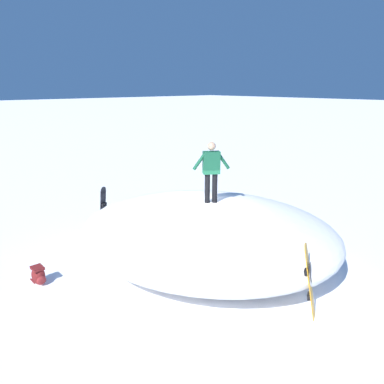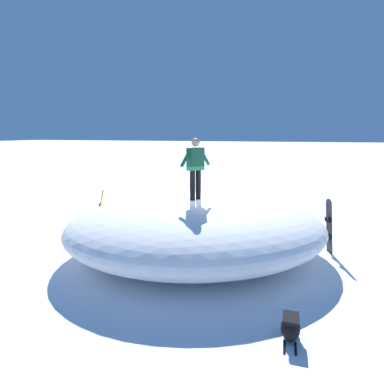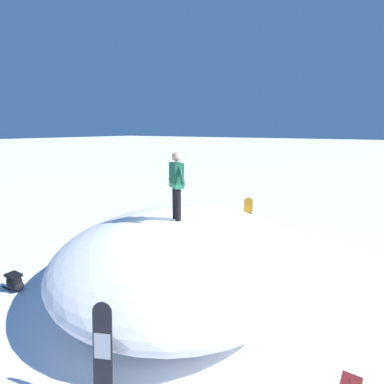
# 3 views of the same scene
# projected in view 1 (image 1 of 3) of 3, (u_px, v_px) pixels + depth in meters

# --- Properties ---
(ground) EXTENTS (240.00, 240.00, 0.00)m
(ground) POSITION_uv_depth(u_px,v_px,m) (186.00, 261.00, 10.05)
(ground) COLOR white
(snow_mound) EXTENTS (8.83, 8.26, 1.60)m
(snow_mound) POSITION_uv_depth(u_px,v_px,m) (207.00, 232.00, 9.99)
(snow_mound) COLOR white
(snow_mound) RESTS_ON ground
(snowboarder_standing) EXTENTS (0.62, 0.88, 1.63)m
(snowboarder_standing) POSITION_uv_depth(u_px,v_px,m) (211.00, 169.00, 9.63)
(snowboarder_standing) COLOR black
(snowboarder_standing) RESTS_ON snow_mound
(snowboard_primary_upright) EXTENTS (0.28, 0.32, 1.57)m
(snowboard_primary_upright) POSITION_uv_depth(u_px,v_px,m) (103.00, 209.00, 11.75)
(snowboard_primary_upright) COLOR black
(snowboard_primary_upright) RESTS_ON ground
(snowboard_secondary_upright) EXTENTS (0.42, 0.40, 1.62)m
(snowboard_secondary_upright) POSITION_uv_depth(u_px,v_px,m) (309.00, 280.00, 7.45)
(snowboard_secondary_upright) COLOR orange
(snowboard_secondary_upright) RESTS_ON ground
(backpack_near) EXTENTS (0.31, 0.66, 0.42)m
(backpack_near) POSITION_uv_depth(u_px,v_px,m) (218.00, 206.00, 13.95)
(backpack_near) COLOR black
(backpack_near) RESTS_ON ground
(backpack_far) EXTENTS (0.56, 0.30, 0.46)m
(backpack_far) POSITION_uv_depth(u_px,v_px,m) (38.00, 275.00, 8.84)
(backpack_far) COLOR maroon
(backpack_far) RESTS_ON ground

